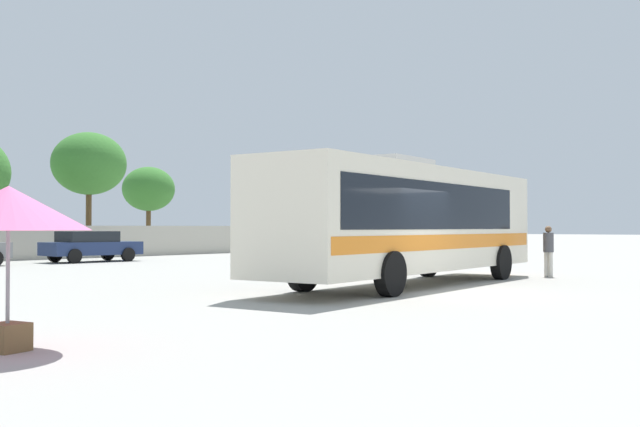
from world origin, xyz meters
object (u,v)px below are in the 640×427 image
Objects in this scene: coach_bus_cream_orange at (406,218)px; roadside_tree_midright at (89,164)px; parked_car_rightmost_dark_blue at (91,245)px; roadside_tree_right at (149,189)px; attendant_by_bus_door at (548,248)px; vendor_umbrella_near_gate_pink at (8,212)px.

coach_bus_cream_orange is 27.09m from roadside_tree_midright.
parked_car_rightmost_dark_blue is at bearing 82.26° from coach_bus_cream_orange.
roadside_tree_right reaches higher than parked_car_rightmost_dark_blue.
attendant_by_bus_door is 0.29× the size of roadside_tree_right.
coach_bus_cream_orange reaches higher than parked_car_rightmost_dark_blue.
coach_bus_cream_orange reaches higher than vendor_umbrella_near_gate_pink.
coach_bus_cream_orange reaches higher than attendant_by_bus_door.
roadside_tree_midright is at bearing 57.52° from parked_car_rightmost_dark_blue.
vendor_umbrella_near_gate_pink is at bearing -125.51° from parked_car_rightmost_dark_blue.
attendant_by_bus_door is (5.95, -1.49, -0.90)m from coach_bus_cream_orange.
attendant_by_bus_door reaches higher than parked_car_rightmost_dark_blue.
attendant_by_bus_door is at bearing 1.68° from vendor_umbrella_near_gate_pink.
coach_bus_cream_orange is 2.69× the size of parked_car_rightmost_dark_blue.
vendor_umbrella_near_gate_pink reaches higher than parked_car_rightmost_dark_blue.
vendor_umbrella_near_gate_pink is 25.60m from parked_car_rightmost_dark_blue.
roadside_tree_midright is at bearing 74.71° from coach_bus_cream_orange.
vendor_umbrella_near_gate_pink is (-12.30, -2.02, -0.04)m from coach_bus_cream_orange.
attendant_by_bus_door is 0.23× the size of roadside_tree_midright.
roadside_tree_right reaches higher than coach_bus_cream_orange.
parked_car_rightmost_dark_blue is at bearing -122.48° from roadside_tree_midright.
parked_car_rightmost_dark_blue is at bearing 99.49° from attendant_by_bus_door.
coach_bus_cream_orange is at bearing 9.32° from vendor_umbrella_near_gate_pink.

